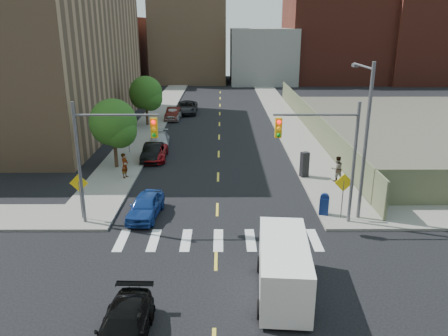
{
  "coord_description": "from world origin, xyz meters",
  "views": [
    {
      "loc": [
        0.31,
        -16.64,
        10.86
      ],
      "look_at": [
        0.42,
        10.08,
        2.0
      ],
      "focal_mm": 35.0,
      "sensor_mm": 36.0,
      "label": 1
    }
  ],
  "objects_px": {
    "black_sedan": "(123,329)",
    "cargo_van": "(283,265)",
    "mailbox": "(324,204)",
    "pedestrian_east": "(337,169)",
    "parked_car_blue": "(146,206)",
    "parked_car_white": "(173,114)",
    "parked_car_silver": "(160,140)",
    "parked_car_red": "(154,153)",
    "parked_car_maroon": "(173,114)",
    "pedestrian_west": "(125,165)",
    "payphone": "(304,164)",
    "parked_car_grey": "(187,107)",
    "parked_car_black": "(153,152)"
  },
  "relations": [
    {
      "from": "black_sedan",
      "to": "payphone",
      "type": "height_order",
      "value": "payphone"
    },
    {
      "from": "parked_car_red",
      "to": "parked_car_grey",
      "type": "height_order",
      "value": "parked_car_grey"
    },
    {
      "from": "mailbox",
      "to": "payphone",
      "type": "xyz_separation_m",
      "value": [
        0.03,
        6.72,
        0.29
      ]
    },
    {
      "from": "parked_car_red",
      "to": "parked_car_maroon",
      "type": "relative_size",
      "value": 1.03
    },
    {
      "from": "pedestrian_east",
      "to": "parked_car_grey",
      "type": "bearing_deg",
      "value": -75.87
    },
    {
      "from": "payphone",
      "to": "pedestrian_west",
      "type": "xyz_separation_m",
      "value": [
        -13.11,
        -0.16,
        -0.01
      ]
    },
    {
      "from": "parked_car_grey",
      "to": "pedestrian_west",
      "type": "bearing_deg",
      "value": -96.06
    },
    {
      "from": "parked_car_blue",
      "to": "parked_car_black",
      "type": "xyz_separation_m",
      "value": [
        -1.3,
        11.34,
        -0.01
      ]
    },
    {
      "from": "parked_car_blue",
      "to": "parked_car_white",
      "type": "relative_size",
      "value": 0.96
    },
    {
      "from": "parked_car_blue",
      "to": "parked_car_grey",
      "type": "bearing_deg",
      "value": 95.69
    },
    {
      "from": "parked_car_blue",
      "to": "parked_car_maroon",
      "type": "bearing_deg",
      "value": 98.38
    },
    {
      "from": "parked_car_grey",
      "to": "mailbox",
      "type": "height_order",
      "value": "parked_car_grey"
    },
    {
      "from": "pedestrian_east",
      "to": "mailbox",
      "type": "bearing_deg",
      "value": 57.08
    },
    {
      "from": "parked_car_maroon",
      "to": "pedestrian_east",
      "type": "height_order",
      "value": "pedestrian_east"
    },
    {
      "from": "parked_car_silver",
      "to": "pedestrian_east",
      "type": "relative_size",
      "value": 2.33
    },
    {
      "from": "parked_car_silver",
      "to": "black_sedan",
      "type": "bearing_deg",
      "value": -89.39
    },
    {
      "from": "cargo_van",
      "to": "pedestrian_east",
      "type": "bearing_deg",
      "value": 71.69
    },
    {
      "from": "parked_car_blue",
      "to": "pedestrian_east",
      "type": "distance_m",
      "value": 13.89
    },
    {
      "from": "cargo_van",
      "to": "pedestrian_east",
      "type": "xyz_separation_m",
      "value": [
        5.59,
        13.27,
        -0.16
      ]
    },
    {
      "from": "parked_car_black",
      "to": "parked_car_grey",
      "type": "bearing_deg",
      "value": 87.87
    },
    {
      "from": "cargo_van",
      "to": "pedestrian_west",
      "type": "distance_m",
      "value": 17.09
    },
    {
      "from": "parked_car_blue",
      "to": "parked_car_maroon",
      "type": "xyz_separation_m",
      "value": [
        -1.3,
        27.62,
        0.01
      ]
    },
    {
      "from": "parked_car_grey",
      "to": "payphone",
      "type": "relative_size",
      "value": 2.98
    },
    {
      "from": "parked_car_silver",
      "to": "parked_car_red",
      "type": "bearing_deg",
      "value": -92.67
    },
    {
      "from": "black_sedan",
      "to": "pedestrian_west",
      "type": "height_order",
      "value": "pedestrian_west"
    },
    {
      "from": "parked_car_grey",
      "to": "mailbox",
      "type": "relative_size",
      "value": 4.21
    },
    {
      "from": "black_sedan",
      "to": "cargo_van",
      "type": "distance_m",
      "value": 6.91
    },
    {
      "from": "payphone",
      "to": "pedestrian_west",
      "type": "distance_m",
      "value": 13.11
    },
    {
      "from": "parked_car_maroon",
      "to": "pedestrian_west",
      "type": "xyz_separation_m",
      "value": [
        -1.28,
        -21.1,
        0.37
      ]
    },
    {
      "from": "pedestrian_east",
      "to": "payphone",
      "type": "bearing_deg",
      "value": -37.21
    },
    {
      "from": "mailbox",
      "to": "black_sedan",
      "type": "bearing_deg",
      "value": -114.95
    },
    {
      "from": "mailbox",
      "to": "parked_car_white",
      "type": "bearing_deg",
      "value": 129.6
    },
    {
      "from": "payphone",
      "to": "pedestrian_east",
      "type": "bearing_deg",
      "value": -45.06
    },
    {
      "from": "black_sedan",
      "to": "cargo_van",
      "type": "relative_size",
      "value": 0.82
    },
    {
      "from": "parked_car_black",
      "to": "pedestrian_east",
      "type": "distance_m",
      "value": 15.07
    },
    {
      "from": "parked_car_silver",
      "to": "payphone",
      "type": "xyz_separation_m",
      "value": [
        11.83,
        -8.9,
        0.46
      ]
    },
    {
      "from": "parked_car_red",
      "to": "mailbox",
      "type": "xyz_separation_m",
      "value": [
        11.68,
        -11.45,
        0.18
      ]
    },
    {
      "from": "mailbox",
      "to": "cargo_van",
      "type": "bearing_deg",
      "value": -98.04
    },
    {
      "from": "parked_car_red",
      "to": "parked_car_maroon",
      "type": "height_order",
      "value": "parked_car_maroon"
    },
    {
      "from": "parked_car_black",
      "to": "black_sedan",
      "type": "relative_size",
      "value": 0.94
    },
    {
      "from": "mailbox",
      "to": "pedestrian_east",
      "type": "xyz_separation_m",
      "value": [
        2.17,
        5.72,
        0.28
      ]
    },
    {
      "from": "parked_car_white",
      "to": "black_sedan",
      "type": "relative_size",
      "value": 0.97
    },
    {
      "from": "payphone",
      "to": "pedestrian_east",
      "type": "relative_size",
      "value": 1.01
    },
    {
      "from": "payphone",
      "to": "pedestrian_west",
      "type": "bearing_deg",
      "value": 160.64
    },
    {
      "from": "cargo_van",
      "to": "parked_car_white",
      "type": "bearing_deg",
      "value": 107.98
    },
    {
      "from": "parked_car_red",
      "to": "black_sedan",
      "type": "relative_size",
      "value": 1.01
    },
    {
      "from": "parked_car_white",
      "to": "cargo_van",
      "type": "distance_m",
      "value": 36.07
    },
    {
      "from": "parked_car_blue",
      "to": "parked_car_silver",
      "type": "bearing_deg",
      "value": 100.46
    },
    {
      "from": "parked_car_silver",
      "to": "pedestrian_west",
      "type": "xyz_separation_m",
      "value": [
        -1.28,
        -9.06,
        0.45
      ]
    },
    {
      "from": "parked_car_silver",
      "to": "cargo_van",
      "type": "height_order",
      "value": "cargo_van"
    }
  ]
}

